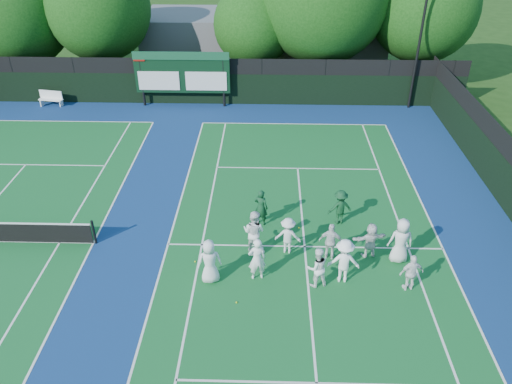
{
  "coord_description": "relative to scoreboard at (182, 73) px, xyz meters",
  "views": [
    {
      "loc": [
        -1.51,
        -14.79,
        12.39
      ],
      "look_at": [
        -2.0,
        3.0,
        1.3
      ],
      "focal_mm": 35.0,
      "sensor_mm": 36.0,
      "label": 1
    }
  ],
  "objects": [
    {
      "name": "player_front_1",
      "position": [
        5.16,
        -16.47,
        -1.31
      ],
      "size": [
        0.72,
        0.56,
        1.77
      ],
      "primitive_type": "imported",
      "rotation": [
        0.0,
        0.0,
        3.37
      ],
      "color": "white",
      "rests_on": "ground"
    },
    {
      "name": "tennis_ball_0",
      "position": [
        4.48,
        -17.8,
        -2.16
      ],
      "size": [
        0.07,
        0.07,
        0.07
      ],
      "primitive_type": "sphere",
      "color": "#B8C917",
      "rests_on": "ground"
    },
    {
      "name": "tree_d",
      "position": [
        9.1,
        3.99,
        3.66
      ],
      "size": [
        8.63,
        8.63,
        10.39
      ],
      "color": "black",
      "rests_on": "ground"
    },
    {
      "name": "tree_e",
      "position": [
        15.74,
        3.99,
        3.0
      ],
      "size": [
        7.01,
        7.01,
        8.88
      ],
      "color": "black",
      "rests_on": "ground"
    },
    {
      "name": "player_front_4",
      "position": [
        10.58,
        -16.91,
        -1.44
      ],
      "size": [
        0.94,
        0.54,
        1.5
      ],
      "primitive_type": "imported",
      "rotation": [
        0.0,
        0.0,
        3.36
      ],
      "color": "white",
      "rests_on": "ground"
    },
    {
      "name": "near_court",
      "position": [
        7.01,
        -14.59,
        -2.18
      ],
      "size": [
        11.05,
        23.85,
        0.01
      ],
      "color": "#125A26",
      "rests_on": "ground"
    },
    {
      "name": "player_back_2",
      "position": [
        7.93,
        -15.25,
        -1.4
      ],
      "size": [
        0.98,
        0.56,
        1.58
      ],
      "primitive_type": "imported",
      "rotation": [
        0.0,
        0.0,
        2.94
      ],
      "color": "silver",
      "rests_on": "ground"
    },
    {
      "name": "coach_right",
      "position": [
        8.55,
        -12.88,
        -1.4
      ],
      "size": [
        1.14,
        0.84,
        1.58
      ],
      "primitive_type": "imported",
      "rotation": [
        0.0,
        0.0,
        3.41
      ],
      "color": "#103D1F",
      "rests_on": "ground"
    },
    {
      "name": "tennis_ball_4",
      "position": [
        6.84,
        -13.34,
        -2.16
      ],
      "size": [
        0.07,
        0.07,
        0.07
      ],
      "primitive_type": "sphere",
      "color": "#B8C917",
      "rests_on": "ground"
    },
    {
      "name": "light_pole_right",
      "position": [
        14.51,
        0.11,
        4.11
      ],
      "size": [
        1.2,
        0.3,
        10.12
      ],
      "color": "black",
      "rests_on": "ground"
    },
    {
      "name": "ground",
      "position": [
        7.01,
        -15.59,
        -2.19
      ],
      "size": [
        120.0,
        120.0,
        0.0
      ],
      "primitive_type": "plane",
      "color": "#1A3A0F",
      "rests_on": "ground"
    },
    {
      "name": "back_fence",
      "position": [
        1.01,
        0.41,
        -0.83
      ],
      "size": [
        34.0,
        0.08,
        3.0
      ],
      "color": "black",
      "rests_on": "ground"
    },
    {
      "name": "tennis_ball_3",
      "position": [
        2.76,
        -15.66,
        -2.16
      ],
      "size": [
        0.07,
        0.07,
        0.07
      ],
      "primitive_type": "sphere",
      "color": "#B8C917",
      "rests_on": "ground"
    },
    {
      "name": "player_back_4",
      "position": [
        10.53,
        -15.32,
        -1.25
      ],
      "size": [
        0.92,
        0.6,
        1.88
      ],
      "primitive_type": "imported",
      "rotation": [
        0.0,
        0.0,
        3.14
      ],
      "color": "silver",
      "rests_on": "ground"
    },
    {
      "name": "player_back_3",
      "position": [
        9.46,
        -15.06,
        -1.45
      ],
      "size": [
        1.44,
        0.76,
        1.49
      ],
      "primitive_type": "imported",
      "rotation": [
        0.0,
        0.0,
        3.38
      ],
      "color": "silver",
      "rests_on": "ground"
    },
    {
      "name": "court_apron",
      "position": [
        1.01,
        -14.59,
        -2.19
      ],
      "size": [
        34.0,
        32.0,
        0.01
      ],
      "primitive_type": "cube",
      "color": "navy",
      "rests_on": "ground"
    },
    {
      "name": "player_front_2",
      "position": [
        7.29,
        -16.77,
        -1.38
      ],
      "size": [
        0.92,
        0.8,
        1.62
      ],
      "primitive_type": "imported",
      "rotation": [
        0.0,
        0.0,
        3.41
      ],
      "color": "white",
      "rests_on": "ground"
    },
    {
      "name": "player_front_3",
      "position": [
        8.26,
        -16.51,
        -1.3
      ],
      "size": [
        1.19,
        0.73,
        1.79
      ],
      "primitive_type": "imported",
      "rotation": [
        0.0,
        0.0,
        3.08
      ],
      "color": "white",
      "rests_on": "ground"
    },
    {
      "name": "tree_a",
      "position": [
        -11.42,
        3.99,
        2.53
      ],
      "size": [
        7.16,
        7.16,
        8.49
      ],
      "color": "black",
      "rests_on": "ground"
    },
    {
      "name": "tree_b",
      "position": [
        -5.81,
        3.99,
        2.89
      ],
      "size": [
        6.93,
        6.93,
        8.73
      ],
      "color": "black",
      "rests_on": "ground"
    },
    {
      "name": "bench",
      "position": [
        -8.59,
        -0.21,
        -1.65
      ],
      "size": [
        1.62,
        0.69,
        1.0
      ],
      "color": "white",
      "rests_on": "ground"
    },
    {
      "name": "scoreboard",
      "position": [
        0.0,
        0.0,
        0.0
      ],
      "size": [
        6.0,
        0.21,
        3.55
      ],
      "color": "black",
      "rests_on": "ground"
    },
    {
      "name": "player_back_1",
      "position": [
        6.31,
        -14.9,
        -1.41
      ],
      "size": [
        1.07,
        0.71,
        1.56
      ],
      "primitive_type": "imported",
      "rotation": [
        0.0,
        0.0,
        3.01
      ],
      "color": "white",
      "rests_on": "ground"
    },
    {
      "name": "clubhouse",
      "position": [
        5.01,
        8.41,
        -0.19
      ],
      "size": [
        18.0,
        6.0,
        4.0
      ],
      "primitive_type": "cube",
      "color": "slate",
      "rests_on": "ground"
    },
    {
      "name": "tree_c",
      "position": [
        4.58,
        3.99,
        1.91
      ],
      "size": [
        5.48,
        5.48,
        6.98
      ],
      "color": "black",
      "rests_on": "ground"
    },
    {
      "name": "coach_left",
      "position": [
        5.24,
        -13.02,
        -1.37
      ],
      "size": [
        0.71,
        0.6,
        1.65
      ],
      "primitive_type": "imported",
      "rotation": [
        0.0,
        0.0,
        2.73
      ],
      "color": "#103C20",
      "rests_on": "ground"
    },
    {
      "name": "tennis_ball_1",
      "position": [
        8.37,
        -15.08,
        -2.16
      ],
      "size": [
        0.07,
        0.07,
        0.07
      ],
      "primitive_type": "sphere",
      "color": "#B8C917",
      "rests_on": "ground"
    },
    {
      "name": "player_back_0",
      "position": [
        5.0,
        -14.9,
        -1.26
      ],
      "size": [
        1.11,
        1.01,
        1.86
      ],
      "primitive_type": "imported",
      "rotation": [
        0.0,
        0.0,
        2.72
      ],
      "color": "white",
      "rests_on": "ground"
    },
    {
      "name": "player_front_0",
      "position": [
        3.47,
        -16.65,
        -1.3
      ],
      "size": [
        0.96,
        0.72,
        1.77
      ],
      "primitive_type": "imported",
      "rotation": [
        0.0,
        0.0,
        3.34
      ],
      "color": "white",
      "rests_on": "ground"
    }
  ]
}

